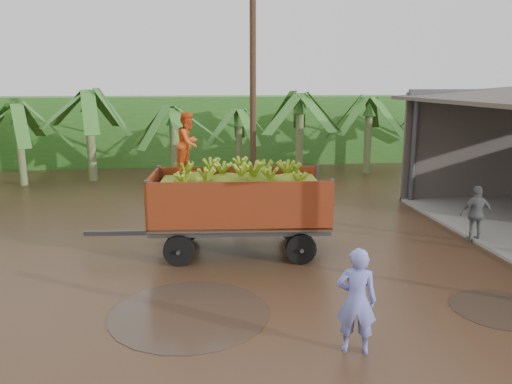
# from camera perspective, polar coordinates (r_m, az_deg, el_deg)

# --- Properties ---
(ground) EXTENTS (100.00, 100.00, 0.00)m
(ground) POSITION_cam_1_polar(r_m,az_deg,el_deg) (12.56, 5.65, -7.96)
(ground) COLOR black
(ground) RESTS_ON ground
(hedge_north) EXTENTS (22.00, 3.00, 3.60)m
(hedge_north) POSITION_cam_1_polar(r_m,az_deg,el_deg) (27.58, -5.92, 7.10)
(hedge_north) COLOR #2D661E
(hedge_north) RESTS_ON ground
(banana_trailer) EXTENTS (6.33, 2.56, 3.64)m
(banana_trailer) POSITION_cam_1_polar(r_m,az_deg,el_deg) (12.87, -2.04, -1.03)
(banana_trailer) COLOR #A13617
(banana_trailer) RESTS_ON ground
(man_blue) EXTENTS (0.75, 0.60, 1.80)m
(man_blue) POSITION_cam_1_polar(r_m,az_deg,el_deg) (8.45, 11.40, -12.07)
(man_blue) COLOR #7077CD
(man_blue) RESTS_ON ground
(man_grey) EXTENTS (0.95, 0.43, 1.58)m
(man_grey) POSITION_cam_1_polar(r_m,az_deg,el_deg) (15.12, 23.88, -2.30)
(man_grey) COLOR slate
(man_grey) RESTS_ON ground
(utility_pole) EXTENTS (1.20, 0.24, 7.96)m
(utility_pole) POSITION_cam_1_polar(r_m,az_deg,el_deg) (18.97, -0.36, 11.50)
(utility_pole) COLOR #47301E
(utility_pole) RESTS_ON ground
(banana_plants) EXTENTS (24.75, 20.65, 4.20)m
(banana_plants) POSITION_cam_1_polar(r_m,az_deg,el_deg) (19.24, -13.84, 4.59)
(banana_plants) COLOR #2D661E
(banana_plants) RESTS_ON ground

